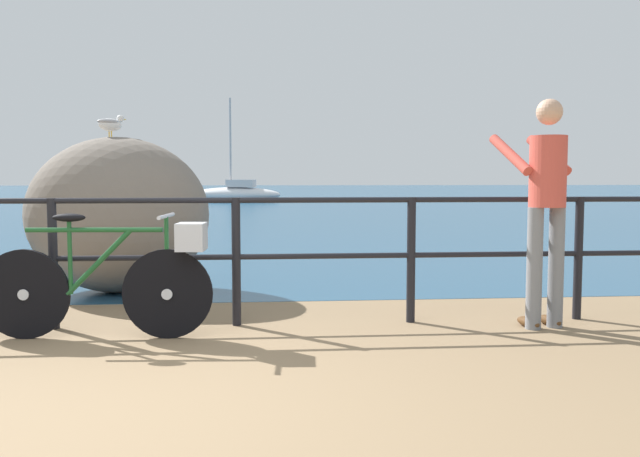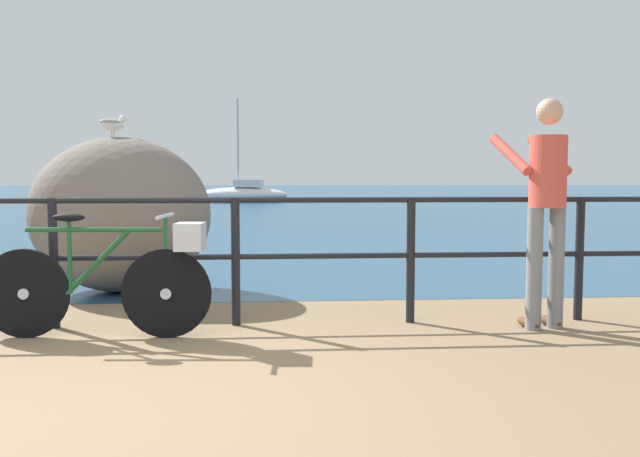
% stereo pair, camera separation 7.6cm
% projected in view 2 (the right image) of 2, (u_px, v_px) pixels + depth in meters
% --- Properties ---
extents(ground_plane, '(120.00, 120.00, 0.10)m').
position_uv_depth(ground_plane, '(245.00, 212.00, 23.18)').
color(ground_plane, '#846B4C').
extents(sea_surface, '(120.00, 90.00, 0.01)m').
position_uv_depth(sea_surface, '(260.00, 192.00, 50.92)').
color(sea_surface, navy).
rests_on(sea_surface, ground_plane).
extents(promenade_railing, '(9.94, 0.07, 1.02)m').
position_uv_depth(promenade_railing, '(145.00, 246.00, 5.16)').
color(promenade_railing, black).
rests_on(promenade_railing, ground_plane).
extents(bicycle, '(1.70, 0.48, 0.92)m').
position_uv_depth(bicycle, '(116.00, 275.00, 4.81)').
color(bicycle, black).
rests_on(bicycle, ground_plane).
extents(person_at_railing, '(0.55, 0.67, 1.78)m').
position_uv_depth(person_at_railing, '(545.00, 202.00, 5.08)').
color(person_at_railing, slate).
rests_on(person_at_railing, ground_plane).
extents(breakwater_boulder_main, '(1.83, 1.45, 1.59)m').
position_uv_depth(breakwater_boulder_main, '(121.00, 215.00, 6.74)').
color(breakwater_boulder_main, slate).
rests_on(breakwater_boulder_main, ground).
extents(seagull, '(0.29, 0.28, 0.23)m').
position_uv_depth(seagull, '(113.00, 124.00, 6.73)').
color(seagull, gold).
rests_on(seagull, breakwater_boulder_main).
extents(sailboat, '(4.58, 2.22, 4.90)m').
position_uv_depth(sailboat, '(243.00, 193.00, 31.27)').
color(sailboat, white).
rests_on(sailboat, sea_surface).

